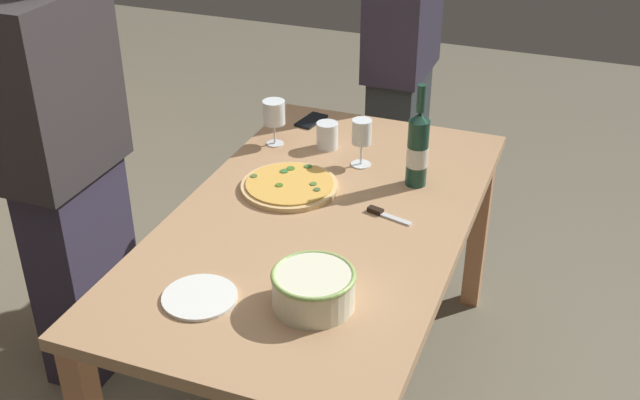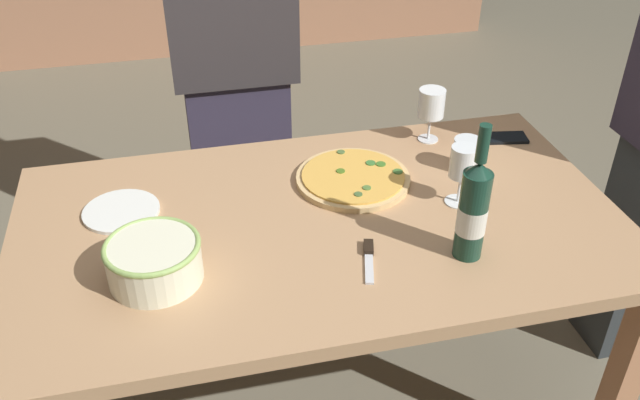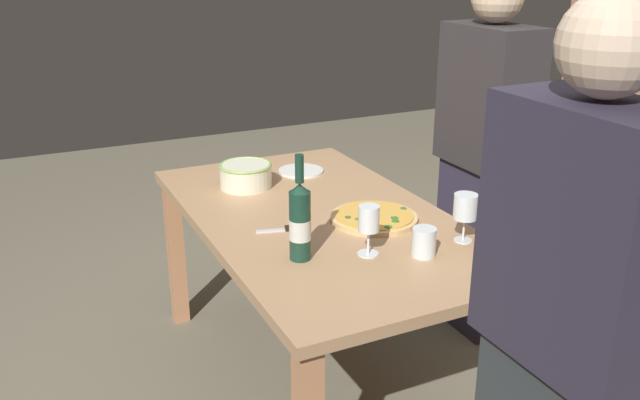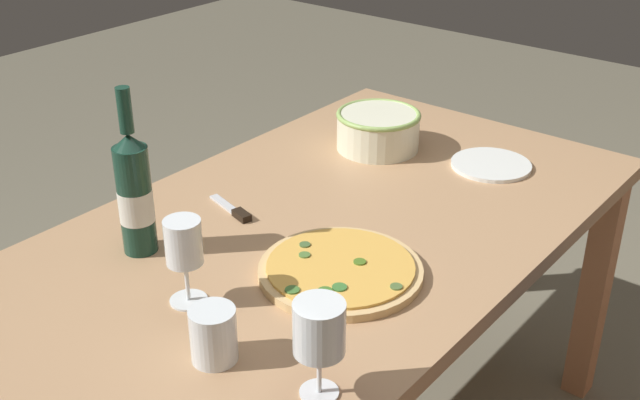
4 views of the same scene
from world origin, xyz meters
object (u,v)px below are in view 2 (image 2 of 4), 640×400
Objects in this scene: pizza_knife at (369,256)px; pizza at (353,178)px; dining_table at (320,247)px; cell_phone at (504,138)px; serving_bowl at (154,260)px; side_plate at (121,211)px; wine_glass_by_bottle at (463,165)px; cup_amber at (466,154)px; wine_glass_near_pizza at (431,106)px; person_host at (234,71)px; wine_bottle at (473,209)px.

pizza is at bearing 80.86° from pizza_knife.
dining_table is 0.73m from cell_phone.
dining_table is 0.47m from serving_bowl.
pizza reaches higher than side_plate.
cell_phone is (1.09, 0.44, -0.05)m from serving_bowl.
cup_amber is at bearing 61.05° from wine_glass_by_bottle.
cup_amber is 0.99m from side_plate.
wine_glass_near_pizza is 0.21m from cup_amber.
side_plate is at bearing -179.86° from cup_amber.
pizza_knife is at bearing -99.14° from pizza.
person_host is at bearing 136.78° from wine_glass_near_pizza.
cup_amber is at bearing -1.28° from pizza.
pizza_knife is at bearing -139.52° from cup_amber.
cup_amber is at bearing 17.81° from dining_table.
dining_table is at bearing 144.77° from wine_bottle.
pizza is 0.35m from pizza_knife.
person_host is (0.40, 0.71, 0.07)m from side_plate.
pizza_knife is (-0.31, -0.18, -0.11)m from wine_glass_by_bottle.
wine_glass_near_pizza reaches higher than pizza_knife.
pizza_knife is at bearing -66.73° from dining_table.
cup_amber is (0.90, 0.30, -0.01)m from serving_bowl.
cup_amber is at bearing 0.14° from side_plate.
pizza is 1.61× the size of side_plate.
serving_bowl is 1.55× the size of cell_phone.
wine_glass_by_bottle is (0.81, 0.14, 0.06)m from serving_bowl.
pizza is at bearing -148.15° from wine_glass_near_pizza.
side_plate is at bearing -36.83° from person_host.
wine_bottle is 0.58m from wine_glass_near_pizza.
cup_amber is at bearing 32.17° from person_host.
wine_glass_near_pizza is (0.11, 0.57, -0.01)m from wine_bottle.
wine_bottle is at bearing -101.38° from wine_glass_near_pizza.
dining_table is at bearing 18.68° from serving_bowl.
wine_glass_near_pizza is 0.27m from cell_phone.
pizza reaches higher than pizza_knife.
dining_table is at bearing -130.13° from pizza.
dining_table is 4.89× the size of pizza.
wine_glass_near_pizza is 1.19× the size of cell_phone.
wine_glass_near_pizza is 1.10× the size of pizza_knife.
cell_phone is (0.67, 0.29, 0.10)m from dining_table.
wine_glass_near_pizza reaches higher than dining_table.
dining_table is 11.11× the size of cell_phone.
cup_amber is at bearing 67.48° from wine_bottle.
side_plate is 0.81m from person_host.
side_plate is 1.41× the size of cell_phone.
serving_bowl is 1.30× the size of wine_glass_by_bottle.
pizza_knife reaches higher than cell_phone.
serving_bowl is at bearing -151.56° from pizza.
serving_bowl is 1.05m from person_host.
wine_glass_by_bottle is at bearing -97.60° from wine_glass_near_pizza.
wine_glass_near_pizza is 0.97m from side_plate.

